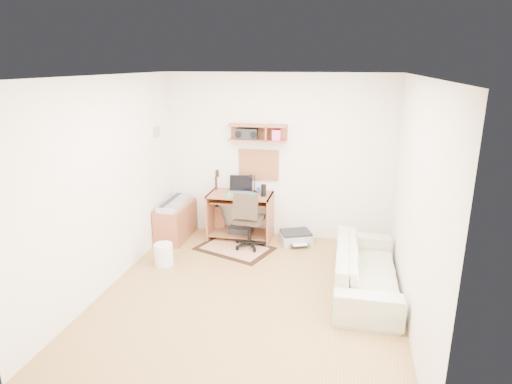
% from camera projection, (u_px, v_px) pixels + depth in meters
% --- Properties ---
extents(floor, '(3.60, 4.00, 0.01)m').
position_uv_depth(floor, '(250.00, 295.00, 5.38)').
color(floor, '#A57C44').
rests_on(floor, ground).
extents(ceiling, '(3.60, 4.00, 0.01)m').
position_uv_depth(ceiling, '(250.00, 76.00, 4.64)').
color(ceiling, white).
rests_on(ceiling, ground).
extents(back_wall, '(3.60, 0.01, 2.60)m').
position_uv_depth(back_wall, '(278.00, 157.00, 6.89)').
color(back_wall, white).
rests_on(back_wall, ground).
extents(left_wall, '(0.01, 4.00, 2.60)m').
position_uv_depth(left_wall, '(107.00, 185.00, 5.36)').
color(left_wall, white).
rests_on(left_wall, ground).
extents(right_wall, '(0.01, 4.00, 2.60)m').
position_uv_depth(right_wall, '(415.00, 203.00, 4.65)').
color(right_wall, white).
rests_on(right_wall, ground).
extents(wall_shelf, '(0.90, 0.25, 0.26)m').
position_uv_depth(wall_shelf, '(257.00, 133.00, 6.71)').
color(wall_shelf, '#A25739').
rests_on(wall_shelf, back_wall).
extents(cork_board, '(0.64, 0.03, 0.49)m').
position_uv_depth(cork_board, '(259.00, 165.00, 6.96)').
color(cork_board, tan).
rests_on(cork_board, back_wall).
extents(wall_photo, '(0.02, 0.20, 0.15)m').
position_uv_depth(wall_photo, '(157.00, 132.00, 6.65)').
color(wall_photo, '#4C8CBF').
rests_on(wall_photo, left_wall).
extents(desk, '(1.00, 0.55, 0.75)m').
position_uv_depth(desk, '(241.00, 216.00, 7.00)').
color(desk, '#A25739').
rests_on(desk, floor).
extents(laptop, '(0.40, 0.40, 0.28)m').
position_uv_depth(laptop, '(240.00, 186.00, 6.83)').
color(laptop, silver).
rests_on(laptop, desk).
extents(speaker, '(0.08, 0.08, 0.19)m').
position_uv_depth(speaker, '(264.00, 190.00, 6.74)').
color(speaker, black).
rests_on(speaker, desk).
extents(desk_lamp, '(0.10, 0.10, 0.29)m').
position_uv_depth(desk_lamp, '(255.00, 183.00, 6.94)').
color(desk_lamp, black).
rests_on(desk_lamp, desk).
extents(pencil_cup, '(0.06, 0.06, 0.09)m').
position_uv_depth(pencil_cup, '(259.00, 190.00, 6.92)').
color(pencil_cup, '#2D4988').
rests_on(pencil_cup, desk).
extents(boombox, '(0.33, 0.15, 0.17)m').
position_uv_depth(boombox, '(247.00, 134.00, 6.75)').
color(boombox, black).
rests_on(boombox, wall_shelf).
extents(rug, '(1.28, 1.06, 0.01)m').
position_uv_depth(rug, '(235.00, 248.00, 6.69)').
color(rug, beige).
rests_on(rug, floor).
extents(task_chair, '(0.49, 0.49, 0.91)m').
position_uv_depth(task_chair, '(249.00, 219.00, 6.63)').
color(task_chair, '#32271E').
rests_on(task_chair, floor).
extents(cabinet, '(0.40, 0.90, 0.55)m').
position_uv_depth(cabinet, '(176.00, 221.00, 7.07)').
color(cabinet, '#A25739').
rests_on(cabinet, floor).
extents(music_keyboard, '(0.27, 0.88, 0.08)m').
position_uv_depth(music_keyboard, '(175.00, 203.00, 6.98)').
color(music_keyboard, '#B2B5BA').
rests_on(music_keyboard, cabinet).
extents(guitar, '(0.32, 0.24, 1.07)m').
position_uv_depth(guitar, '(216.00, 202.00, 7.17)').
color(guitar, brown).
rests_on(guitar, floor).
extents(waste_basket, '(0.31, 0.31, 0.31)m').
position_uv_depth(waste_basket, '(164.00, 254.00, 6.12)').
color(waste_basket, white).
rests_on(waste_basket, floor).
extents(printer, '(0.57, 0.51, 0.18)m').
position_uv_depth(printer, '(296.00, 238.00, 6.90)').
color(printer, '#A5A8AA').
rests_on(printer, floor).
extents(sofa, '(0.56, 1.92, 0.75)m').
position_uv_depth(sofa, '(367.00, 262.00, 5.40)').
color(sofa, beige).
rests_on(sofa, floor).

